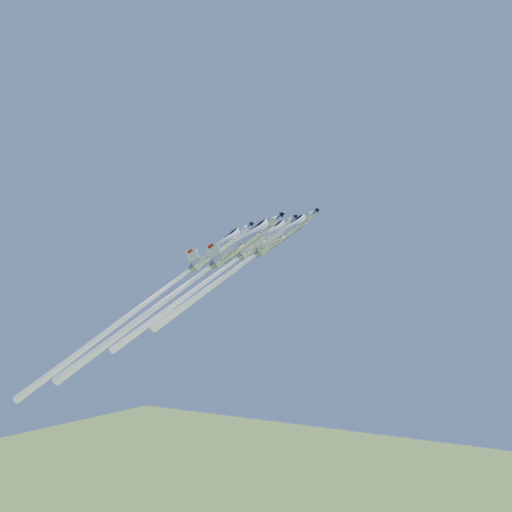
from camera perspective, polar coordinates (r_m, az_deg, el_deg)
The scene contains 4 objects.
jet_lead at distance 108.70m, azimuth -1.98°, elevation -1.26°, with size 31.45×12.65×27.32m.
jet_left at distance 120.35m, azimuth -5.24°, elevation -2.74°, with size 38.59×16.89×34.55m.
jet_right at distance 111.84m, azimuth -8.90°, elevation -4.29°, with size 44.75×19.68×40.13m.
jet_slot at distance 123.80m, azimuth -12.46°, elevation -5.73°, with size 51.13×23.99×46.96m.
Camera 1 is at (56.54, -92.10, 91.81)m, focal length 40.00 mm.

